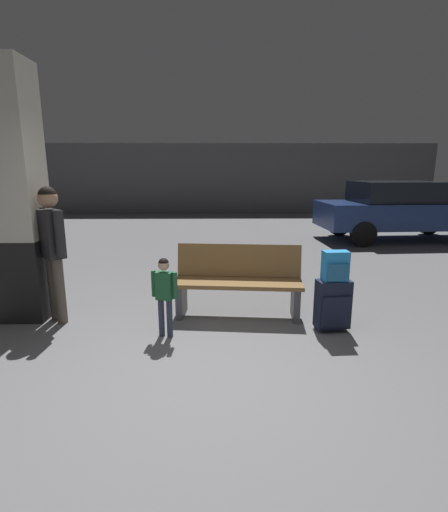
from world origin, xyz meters
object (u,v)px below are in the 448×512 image
object	(u,v)px
structural_pillar	(16,197)
child	(164,289)
backpack_bright	(335,266)
parked_car_side	(399,209)
bench	(238,281)
suitcase	(333,304)
adult	(52,240)

from	to	relation	value
structural_pillar	child	bearing A→B (deg)	-19.62
backpack_bright	parked_car_side	distance (m)	6.63
backpack_bright	child	xyz separation A→B (m)	(-1.90, -0.12, -0.22)
parked_car_side	bench	bearing A→B (deg)	-130.64
bench	backpack_bright	bearing A→B (deg)	-26.64
parked_car_side	backpack_bright	bearing A→B (deg)	-120.65
structural_pillar	backpack_bright	world-z (taller)	structural_pillar
structural_pillar	bench	distance (m)	2.87
suitcase	parked_car_side	size ratio (longest dim) A/B	0.14
bench	suitcase	xyz separation A→B (m)	(1.06, -0.53, -0.12)
backpack_bright	parked_car_side	xyz separation A→B (m)	(3.38, 5.70, 0.03)
structural_pillar	parked_car_side	world-z (taller)	structural_pillar
suitcase	child	size ratio (longest dim) A/B	0.67
structural_pillar	bench	world-z (taller)	structural_pillar
backpack_bright	adult	world-z (taller)	adult
suitcase	adult	distance (m)	3.37
backpack_bright	adult	xyz separation A→B (m)	(-3.28, 0.36, 0.24)
child	adult	bearing A→B (deg)	160.85
bench	suitcase	world-z (taller)	bench
structural_pillar	suitcase	xyz separation A→B (m)	(3.72, -0.53, -1.19)
suitcase	child	bearing A→B (deg)	-176.48
structural_pillar	child	world-z (taller)	structural_pillar
structural_pillar	parked_car_side	xyz separation A→B (m)	(7.10, 5.17, -0.71)
suitcase	bench	bearing A→B (deg)	153.39
child	parked_car_side	bearing A→B (deg)	47.76
bench	child	xyz separation A→B (m)	(-0.85, -0.65, 0.11)
structural_pillar	adult	size ratio (longest dim) A/B	1.86
bench	backpack_bright	world-z (taller)	backpack_bright
backpack_bright	structural_pillar	bearing A→B (deg)	171.88
child	adult	size ratio (longest dim) A/B	0.55
structural_pillar	suitcase	bearing A→B (deg)	-8.11
child	parked_car_side	xyz separation A→B (m)	(5.28, 5.82, 0.25)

